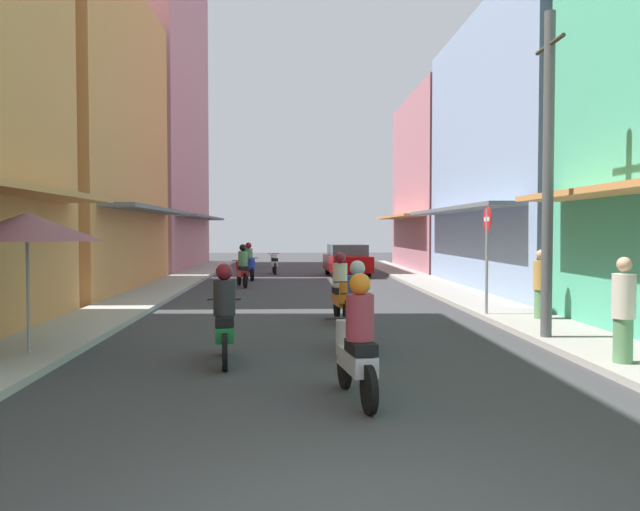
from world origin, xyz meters
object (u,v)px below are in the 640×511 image
parked_car (347,260)px  utility_pole (548,175)px  motorbike_red (242,268)px  street_sign_no_entry (487,246)px  motorbike_white (274,263)px  pedestrian_far (541,287)px  motorbike_blue (249,263)px  motorbike_orange (341,291)px  motorbike_black (357,311)px  pedestrian_crossing (623,314)px  vendor_umbrella (27,227)px  motorbike_silver (356,344)px  motorbike_green (224,318)px

parked_car → utility_pole: size_ratio=0.69×
motorbike_red → street_sign_no_entry: street_sign_no_entry is taller
motorbike_white → pedestrian_far: bearing=-69.7°
pedestrian_far → street_sign_no_entry: 1.57m
parked_car → motorbike_blue: bearing=-154.2°
motorbike_red → parked_car: 6.92m
motorbike_blue → pedestrian_far: (7.29, -13.27, 0.13)m
motorbike_red → motorbike_orange: same height
motorbike_black → utility_pole: (3.58, 0.66, 2.40)m
motorbike_orange → pedestrian_far: size_ratio=1.09×
motorbike_orange → parked_car: (1.44, 14.79, 0.04)m
motorbike_red → pedestrian_crossing: bearing=-65.8°
parked_car → pedestrian_far: bearing=-79.0°
motorbike_red → street_sign_no_entry: 11.20m
vendor_umbrella → street_sign_no_entry: 9.92m
motorbike_black → pedestrian_far: size_ratio=1.09×
motorbike_orange → parked_car: 14.86m
motorbike_silver → pedestrian_crossing: size_ratio=1.06×
utility_pole → street_sign_no_entry: size_ratio=2.29×
motorbike_green → motorbike_black: same height
motorbike_white → utility_pole: size_ratio=0.30×
motorbike_orange → motorbike_black: bearing=-90.4°
motorbike_black → motorbike_orange: (0.03, 3.72, 0.00)m
parked_car → pedestrian_crossing: 20.38m
parked_car → pedestrian_crossing: bearing=-83.5°
pedestrian_crossing → vendor_umbrella: (-9.12, 1.21, 1.29)m
motorbike_blue → vendor_umbrella: size_ratio=0.75×
motorbike_white → pedestrian_crossing: 22.70m
motorbike_green → vendor_umbrella: 3.49m
motorbike_orange → vendor_umbrella: (-5.37, -4.24, 1.44)m
motorbike_red → motorbike_blue: bearing=88.9°
vendor_umbrella → pedestrian_far: bearing=20.5°
pedestrian_far → vendor_umbrella: size_ratio=0.70×
vendor_umbrella → utility_pole: utility_pole is taller
pedestrian_crossing → motorbike_orange: bearing=124.6°
motorbike_white → motorbike_blue: motorbike_blue is taller
motorbike_red → motorbike_black: 13.46m
pedestrian_far → pedestrian_crossing: bearing=-97.7°
motorbike_black → motorbike_blue: (-2.84, 16.42, 0.00)m
street_sign_no_entry → motorbike_red: bearing=124.9°
pedestrian_far → motorbike_silver: bearing=-126.8°
motorbike_silver → street_sign_no_entry: 8.27m
motorbike_silver → motorbike_black: size_ratio=1.00×
motorbike_green → motorbike_orange: 5.09m
motorbike_green → motorbike_black: size_ratio=1.00×
pedestrian_far → pedestrian_crossing: pedestrian_crossing is taller
motorbike_white → pedestrian_crossing: pedestrian_crossing is taller
motorbike_orange → utility_pole: size_ratio=0.30×
motorbike_blue → utility_pole: bearing=-67.8°
motorbike_silver → pedestrian_crossing: pedestrian_crossing is taller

